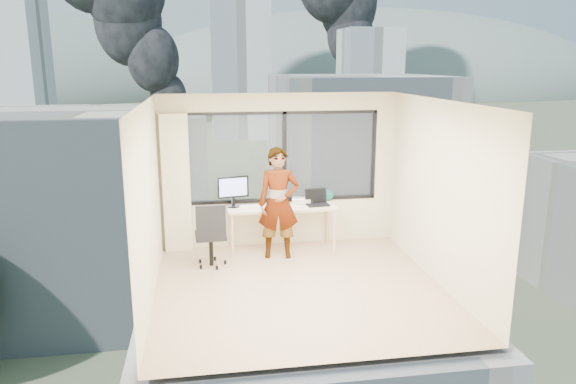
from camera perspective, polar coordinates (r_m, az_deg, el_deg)
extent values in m
cube|color=tan|center=(7.74, 1.20, -10.04)|extent=(4.00, 4.00, 0.01)
cube|color=white|center=(7.11, 1.30, 9.55)|extent=(4.00, 4.00, 0.01)
cube|color=beige|center=(5.44, 5.05, -5.77)|extent=(4.00, 0.01, 2.60)
cube|color=beige|center=(7.24, -14.53, -1.26)|extent=(0.01, 4.00, 2.60)
cube|color=beige|center=(7.92, 15.64, -0.08)|extent=(0.01, 4.00, 2.60)
cube|color=#F6EEC0|center=(9.08, -11.68, 0.88)|extent=(0.45, 0.14, 2.30)
cube|color=#D2B78C|center=(9.14, -0.66, -3.77)|extent=(1.80, 0.60, 0.75)
imported|color=#2D2D33|center=(8.65, -1.00, -1.18)|extent=(0.70, 0.50, 1.79)
cube|color=white|center=(9.27, 1.42, -0.87)|extent=(0.36, 0.32, 0.08)
cube|color=black|center=(8.94, -0.41, -1.64)|extent=(0.11, 0.07, 0.01)
cylinder|color=black|center=(8.96, -0.33, -1.28)|extent=(0.11, 0.11, 0.11)
ellipsoid|color=#0D484E|center=(9.36, 3.99, -0.33)|extent=(0.31, 0.21, 0.22)
cube|color=#515B3D|center=(128.13, -8.53, 5.71)|extent=(400.00, 400.00, 0.04)
cube|color=beige|center=(39.10, -20.21, -2.29)|extent=(16.00, 12.00, 14.00)
cube|color=silver|center=(47.77, 7.18, 2.44)|extent=(14.00, 13.00, 16.00)
cube|color=silver|center=(107.45, -27.92, 10.34)|extent=(14.00, 14.00, 28.00)
cube|color=silver|center=(127.33, -5.08, 12.53)|extent=(13.00, 13.00, 30.00)
cube|color=silver|center=(154.14, 8.52, 11.86)|extent=(15.00, 15.00, 26.00)
ellipsoid|color=slate|center=(342.73, 8.20, 10.53)|extent=(300.00, 220.00, 96.00)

